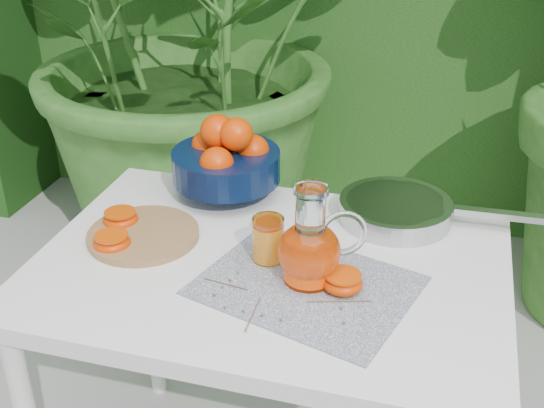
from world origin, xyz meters
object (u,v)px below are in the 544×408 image
(white_table, at_px, (270,293))
(fruit_bowl, at_px, (227,159))
(juice_pitcher, at_px, (311,249))
(cutting_board, at_px, (143,235))
(saute_pan, at_px, (397,209))

(white_table, bearing_deg, fruit_bowl, 124.18)
(white_table, height_order, juice_pitcher, juice_pitcher)
(cutting_board, bearing_deg, white_table, -3.63)
(cutting_board, distance_m, juice_pitcher, 0.41)
(cutting_board, bearing_deg, fruit_bowl, 66.26)
(white_table, relative_size, juice_pitcher, 4.74)
(fruit_bowl, height_order, saute_pan, fruit_bowl)
(white_table, xyz_separation_m, saute_pan, (0.24, 0.26, 0.11))
(white_table, distance_m, saute_pan, 0.37)
(fruit_bowl, distance_m, saute_pan, 0.43)
(juice_pitcher, bearing_deg, white_table, 154.96)
(cutting_board, relative_size, saute_pan, 0.54)
(cutting_board, height_order, juice_pitcher, juice_pitcher)
(fruit_bowl, distance_m, juice_pitcher, 0.43)
(cutting_board, relative_size, fruit_bowl, 0.92)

